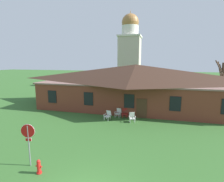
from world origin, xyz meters
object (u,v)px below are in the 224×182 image
Objects in this scene: lawn_chair_middle at (132,117)px; fire_hydrant at (39,167)px; lawn_chair_left_end at (125,113)px; lawn_chair_near_door at (118,112)px; stop_sign at (28,137)px; lawn_chair_by_porch at (108,115)px.

fire_hydrant is (-3.68, -9.41, -0.12)m from lawn_chair_middle.
lawn_chair_middle is (0.97, -1.32, 0.00)m from lawn_chair_left_end.
fire_hydrant is at bearing -100.73° from lawn_chair_near_door.
stop_sign is 9.25m from lawn_chair_by_porch.
lawn_chair_left_end is (1.54, 1.31, 0.00)m from lawn_chair_by_porch.
lawn_chair_middle is at bearing 68.65° from fire_hydrant.
lawn_chair_left_end is at bearing 75.85° from fire_hydrant.
lawn_chair_by_porch is 2.51m from lawn_chair_middle.
fire_hydrant is (-2.70, -10.72, -0.12)m from lawn_chair_left_end.
lawn_chair_middle is 10.10m from fire_hydrant.
stop_sign is at bearing -106.34° from lawn_chair_near_door.
lawn_chair_left_end is at bearing 11.33° from lawn_chair_near_door.
lawn_chair_near_door is (2.96, 10.09, -1.28)m from stop_sign.
stop_sign reaches higher than lawn_chair_left_end.
fire_hydrant is at bearing -27.36° from stop_sign.
lawn_chair_left_end is 1.21× the size of fire_hydrant.
lawn_chair_near_door is 1.00× the size of lawn_chair_middle.
fire_hydrant is (-2.01, -10.58, -0.12)m from lawn_chair_near_door.
stop_sign reaches higher than lawn_chair_near_door.
lawn_chair_by_porch is (2.12, 8.92, -1.28)m from stop_sign.
stop_sign is 2.63× the size of lawn_chair_left_end.
stop_sign reaches higher than fire_hydrant.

